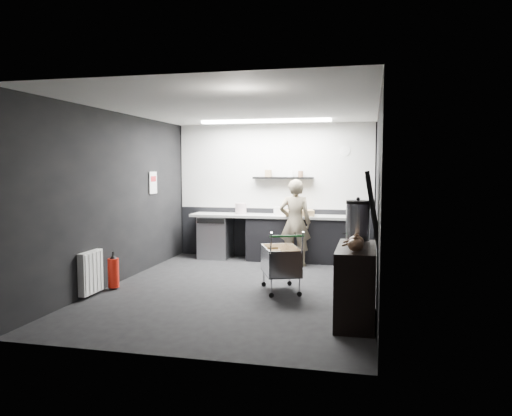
# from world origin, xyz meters

# --- Properties ---
(floor) EXTENTS (5.50, 5.50, 0.00)m
(floor) POSITION_xyz_m (0.00, 0.00, 0.00)
(floor) COLOR black
(floor) RESTS_ON ground
(ceiling) EXTENTS (5.50, 5.50, 0.00)m
(ceiling) POSITION_xyz_m (0.00, 0.00, 2.70)
(ceiling) COLOR silver
(ceiling) RESTS_ON wall_back
(wall_back) EXTENTS (5.50, 0.00, 5.50)m
(wall_back) POSITION_xyz_m (0.00, 2.75, 1.35)
(wall_back) COLOR black
(wall_back) RESTS_ON floor
(wall_front) EXTENTS (5.50, 0.00, 5.50)m
(wall_front) POSITION_xyz_m (0.00, -2.75, 1.35)
(wall_front) COLOR black
(wall_front) RESTS_ON floor
(wall_left) EXTENTS (0.00, 5.50, 5.50)m
(wall_left) POSITION_xyz_m (-2.00, 0.00, 1.35)
(wall_left) COLOR black
(wall_left) RESTS_ON floor
(wall_right) EXTENTS (0.00, 5.50, 5.50)m
(wall_right) POSITION_xyz_m (2.00, 0.00, 1.35)
(wall_right) COLOR black
(wall_right) RESTS_ON floor
(kitchen_wall_panel) EXTENTS (3.95, 0.02, 1.70)m
(kitchen_wall_panel) POSITION_xyz_m (0.00, 2.73, 1.85)
(kitchen_wall_panel) COLOR silver
(kitchen_wall_panel) RESTS_ON wall_back
(dado_panel) EXTENTS (3.95, 0.02, 1.00)m
(dado_panel) POSITION_xyz_m (0.00, 2.73, 0.50)
(dado_panel) COLOR black
(dado_panel) RESTS_ON wall_back
(floating_shelf) EXTENTS (1.20, 0.22, 0.04)m
(floating_shelf) POSITION_xyz_m (0.20, 2.62, 1.62)
(floating_shelf) COLOR black
(floating_shelf) RESTS_ON wall_back
(wall_clock) EXTENTS (0.20, 0.03, 0.20)m
(wall_clock) POSITION_xyz_m (1.40, 2.72, 2.15)
(wall_clock) COLOR white
(wall_clock) RESTS_ON wall_back
(poster) EXTENTS (0.02, 0.30, 0.40)m
(poster) POSITION_xyz_m (-1.98, 1.30, 1.55)
(poster) COLOR white
(poster) RESTS_ON wall_left
(poster_red_band) EXTENTS (0.02, 0.22, 0.10)m
(poster_red_band) POSITION_xyz_m (-1.98, 1.30, 1.62)
(poster_red_band) COLOR red
(poster_red_band) RESTS_ON poster
(radiator) EXTENTS (0.10, 0.50, 0.60)m
(radiator) POSITION_xyz_m (-1.94, -0.90, 0.35)
(radiator) COLOR white
(radiator) RESTS_ON wall_left
(ceiling_strip) EXTENTS (2.40, 0.20, 0.04)m
(ceiling_strip) POSITION_xyz_m (0.00, 1.85, 2.67)
(ceiling_strip) COLOR white
(ceiling_strip) RESTS_ON ceiling
(prep_counter) EXTENTS (3.20, 0.61, 0.90)m
(prep_counter) POSITION_xyz_m (0.14, 2.42, 0.46)
(prep_counter) COLOR black
(prep_counter) RESTS_ON floor
(person) EXTENTS (0.62, 0.43, 1.61)m
(person) POSITION_xyz_m (0.55, 1.97, 0.81)
(person) COLOR #B8AF92
(person) RESTS_ON floor
(shopping_cart) EXTENTS (0.76, 0.99, 0.90)m
(shopping_cart) POSITION_xyz_m (0.63, 0.01, 0.43)
(shopping_cart) COLOR silver
(shopping_cart) RESTS_ON floor
(sideboard) EXTENTS (0.51, 1.20, 1.80)m
(sideboard) POSITION_xyz_m (1.77, -1.15, 0.57)
(sideboard) COLOR black
(sideboard) RESTS_ON floor
(fire_extinguisher) EXTENTS (0.16, 0.16, 0.54)m
(fire_extinguisher) POSITION_xyz_m (-1.85, -0.43, 0.26)
(fire_extinguisher) COLOR red
(fire_extinguisher) RESTS_ON floor
(cardboard_box) EXTENTS (0.62, 0.52, 0.11)m
(cardboard_box) POSITION_xyz_m (0.57, 2.37, 0.95)
(cardboard_box) COLOR #967A50
(cardboard_box) RESTS_ON prep_counter
(pink_tub) EXTENTS (0.22, 0.22, 0.22)m
(pink_tub) POSITION_xyz_m (-0.61, 2.42, 1.01)
(pink_tub) COLOR beige
(pink_tub) RESTS_ON prep_counter
(white_container) EXTENTS (0.22, 0.20, 0.16)m
(white_container) POSITION_xyz_m (0.17, 2.37, 0.98)
(white_container) COLOR white
(white_container) RESTS_ON prep_counter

